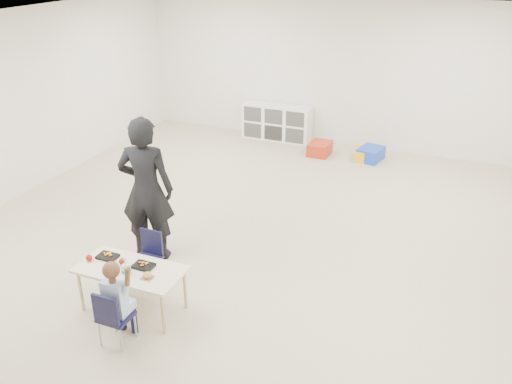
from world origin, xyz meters
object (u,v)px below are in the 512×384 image
at_px(child, 114,300).
at_px(cubby_shelf, 277,122).
at_px(table, 133,289).
at_px(adult, 146,190).
at_px(chair_near, 116,316).

xyz_separation_m(child, cubby_shelf, (-0.73, 6.40, -0.15)).
relative_size(table, adult, 0.62).
bearing_deg(chair_near, child, 0.00).
xyz_separation_m(table, cubby_shelf, (-0.57, 5.89, 0.08)).
bearing_deg(child, adult, 110.77).
relative_size(chair_near, cubby_shelf, 0.45).
xyz_separation_m(chair_near, child, (0.00, 0.00, 0.18)).
bearing_deg(table, cubby_shelf, 95.21).
xyz_separation_m(child, adult, (-0.60, 1.55, 0.43)).
xyz_separation_m(table, adult, (-0.45, 1.04, 0.66)).
bearing_deg(adult, chair_near, 95.57).
relative_size(cubby_shelf, adult, 0.76).
height_order(chair_near, adult, adult).
height_order(child, cubby_shelf, child).
distance_m(table, cubby_shelf, 5.92).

